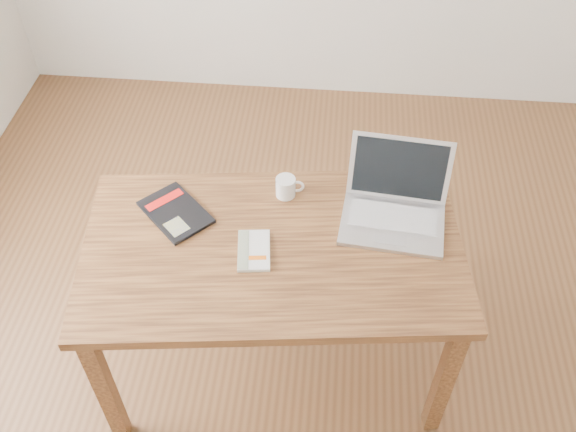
# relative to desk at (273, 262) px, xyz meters

# --- Properties ---
(room) EXTENTS (4.04, 4.04, 2.70)m
(room) POSITION_rel_desk_xyz_m (0.10, 0.03, 0.69)
(room) COLOR brown
(room) RESTS_ON ground
(desk) EXTENTS (1.46, 0.95, 0.75)m
(desk) POSITION_rel_desk_xyz_m (0.00, 0.00, 0.00)
(desk) COLOR #56331A
(desk) RESTS_ON ground
(white_guidebook) EXTENTS (0.14, 0.20, 0.02)m
(white_guidebook) POSITION_rel_desk_xyz_m (-0.06, -0.03, 0.10)
(white_guidebook) COLOR beige
(white_guidebook) RESTS_ON desk
(black_guidebook) EXTENTS (0.32, 0.32, 0.01)m
(black_guidebook) POSITION_rel_desk_xyz_m (-0.38, 0.13, 0.10)
(black_guidebook) COLOR black
(black_guidebook) RESTS_ON desk
(laptop) EXTENTS (0.41, 0.38, 0.26)m
(laptop) POSITION_rel_desk_xyz_m (0.44, 0.20, 0.14)
(laptop) COLOR silver
(laptop) RESTS_ON desk
(coffee_mug) EXTENTS (0.11, 0.08, 0.08)m
(coffee_mug) POSITION_rel_desk_xyz_m (0.02, 0.27, 0.13)
(coffee_mug) COLOR white
(coffee_mug) RESTS_ON desk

